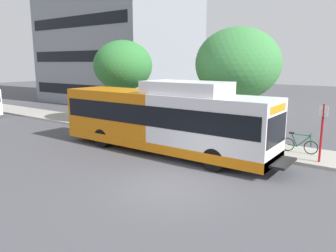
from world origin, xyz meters
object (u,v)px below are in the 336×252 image
object	(u,v)px
transit_bus	(163,119)
bus_stop_sign_pole	(322,129)
bicycle_parked	(299,144)
street_tree_mid_block	(123,66)
street_tree_near_stop	(238,64)

from	to	relation	value
transit_bus	bus_stop_sign_pole	world-z (taller)	transit_bus
bicycle_parked	street_tree_mid_block	world-z (taller)	street_tree_mid_block
bus_stop_sign_pole	street_tree_near_stop	world-z (taller)	street_tree_near_stop
transit_bus	street_tree_near_stop	bearing A→B (deg)	-23.20
street_tree_mid_block	transit_bus	bearing A→B (deg)	-122.19
street_tree_near_stop	bus_stop_sign_pole	bearing A→B (deg)	-112.35
transit_bus	bicycle_parked	bearing A→B (deg)	-58.88
street_tree_near_stop	bicycle_parked	bearing A→B (deg)	-104.26
street_tree_near_stop	street_tree_mid_block	world-z (taller)	street_tree_near_stop
transit_bus	bicycle_parked	world-z (taller)	transit_bus
bus_stop_sign_pole	street_tree_near_stop	bearing A→B (deg)	67.65
bicycle_parked	street_tree_near_stop	world-z (taller)	street_tree_near_stop
transit_bus	bicycle_parked	size ratio (longest dim) A/B	6.96
bus_stop_sign_pole	street_tree_near_stop	xyz separation A→B (m)	(2.06, 5.02, 2.78)
street_tree_near_stop	street_tree_mid_block	distance (m)	8.65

